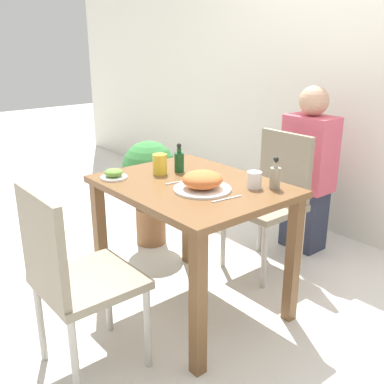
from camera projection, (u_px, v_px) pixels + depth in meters
ground_plane at (192, 305)px, 2.60m from camera, size 16.00×16.00×0.00m
wall_back at (363, 63)px, 3.12m from camera, size 8.00×0.05×2.60m
dining_table at (192, 205)px, 2.40m from camera, size 0.98×0.76×0.74m
chair_near at (72, 273)px, 1.93m from camera, size 0.42×0.42×0.90m
chair_far at (272, 194)px, 2.91m from camera, size 0.42×0.42×0.90m
food_plate at (202, 182)px, 2.24m from camera, size 0.29×0.29×0.10m
side_plate at (114, 174)px, 2.43m from camera, size 0.14×0.14×0.06m
drink_cup at (254, 180)px, 2.27m from camera, size 0.07×0.07×0.09m
juice_glass at (160, 164)px, 2.50m from camera, size 0.08×0.08×0.11m
sauce_bottle at (179, 161)px, 2.54m from camera, size 0.06×0.06×0.17m
condiment_bottle at (275, 176)px, 2.26m from camera, size 0.06×0.06×0.17m
fork_utensil at (181, 182)px, 2.38m from camera, size 0.03×0.18×0.00m
spoon_utensil at (227, 199)px, 2.12m from camera, size 0.03×0.17×0.00m
potted_plant_left at (150, 179)px, 3.24m from camera, size 0.39×0.39×0.78m
person_figure at (308, 171)px, 3.15m from camera, size 0.34×0.22×1.17m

